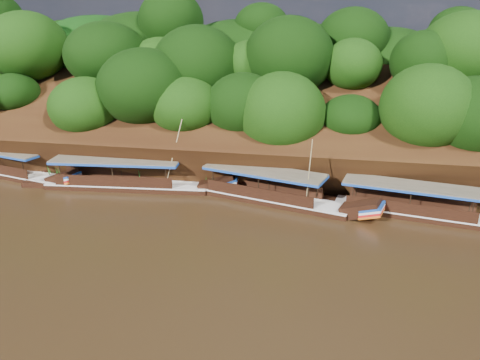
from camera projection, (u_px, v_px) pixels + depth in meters
The scene contains 7 objects.
ground at pixel (258, 246), 29.96m from camera, with size 160.00×160.00×0.00m, color black.
riverbank at pixel (291, 134), 50.36m from camera, with size 120.00×30.06×19.40m.
boat_0 at pixel (432, 212), 33.84m from camera, with size 14.79×4.60×5.96m.
boat_1 at pixel (281, 197), 36.51m from camera, with size 14.66×5.96×6.20m.
boat_2 at pixel (137, 182), 39.68m from camera, with size 16.48×3.70×6.49m.
boat_3 at pixel (15, 171), 42.61m from camera, with size 13.69×5.21×2.89m.
reeds at pixel (252, 182), 38.77m from camera, with size 49.99×2.31×2.18m.
Camera 1 is at (4.02, -26.55, 14.00)m, focal length 35.00 mm.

